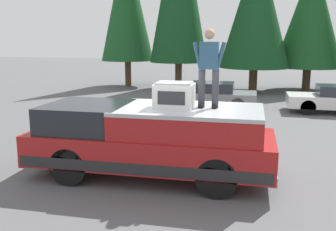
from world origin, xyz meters
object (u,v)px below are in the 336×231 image
object	(u,v)px
pickup_truck	(151,140)
parked_car_grey	(210,95)
compressor_unit	(174,95)
person_on_truck_bed	(209,66)

from	to	relation	value
pickup_truck	parked_car_grey	bearing A→B (deg)	-2.57
compressor_unit	parked_car_grey	size ratio (longest dim) A/B	0.20
person_on_truck_bed	parked_car_grey	world-z (taller)	person_on_truck_bed
compressor_unit	person_on_truck_bed	world-z (taller)	person_on_truck_bed
person_on_truck_bed	parked_car_grey	distance (m)	9.06
pickup_truck	parked_car_grey	distance (m)	8.95
compressor_unit	parked_car_grey	distance (m)	9.08
parked_car_grey	pickup_truck	bearing A→B (deg)	177.43
compressor_unit	person_on_truck_bed	size ratio (longest dim) A/B	0.50
parked_car_grey	compressor_unit	bearing A→B (deg)	-179.04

